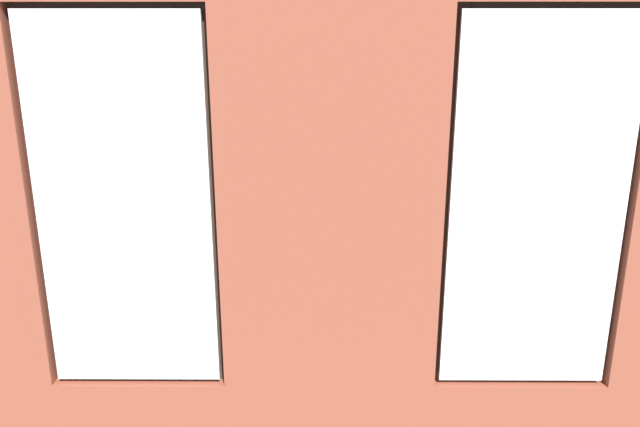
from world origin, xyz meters
TOP-DOWN VIEW (x-y plane):
  - ground_plane at (0.00, 0.00)m, footprint 6.23×5.45m
  - brick_wall_with_windows at (0.00, 2.34)m, footprint 5.63×0.30m
  - white_wall_right at (2.77, 0.20)m, footprint 0.10×4.45m
  - couch_by_window at (0.84, 1.69)m, footprint 1.84×0.87m
  - couch_left at (-2.12, -0.13)m, footprint 0.99×2.07m
  - coffee_table at (0.21, 0.10)m, footprint 1.49×0.79m
  - cup_ceramic at (0.40, -0.00)m, footprint 0.08×0.08m
  - candle_jar at (0.10, 0.21)m, footprint 0.08×0.08m
  - table_plant_small at (0.21, 0.10)m, footprint 0.18×0.18m
  - remote_silver at (0.66, 0.21)m, footprint 0.18×0.07m
  - remote_gray at (-0.20, -0.04)m, footprint 0.13×0.17m
  - media_console at (2.47, -0.43)m, footprint 0.98×0.42m
  - tv_flatscreen at (2.47, -0.43)m, footprint 1.13×0.20m
  - potted_plant_near_tv at (1.91, 0.52)m, footprint 1.15×1.01m
  - potted_plant_by_left_couch at (-1.72, -1.59)m, footprint 0.34×0.34m
  - potted_plant_beside_window_right at (2.00, 1.79)m, footprint 0.86×0.83m
  - potted_plant_corner_near_left at (-2.26, -1.72)m, footprint 0.68×0.82m
  - potted_plant_foreground_right at (2.17, -1.67)m, footprint 0.81×0.87m

SIDE VIEW (x-z plane):
  - ground_plane at x=0.00m, z-range -0.10..0.00m
  - media_console at x=2.47m, z-range 0.00..0.47m
  - couch_left at x=-2.12m, z-range -0.07..0.73m
  - couch_by_window at x=0.84m, z-range -0.07..0.73m
  - coffee_table at x=0.21m, z-range 0.17..0.60m
  - potted_plant_by_left_couch at x=-1.72m, z-range 0.11..0.72m
  - remote_silver at x=0.66m, z-range 0.43..0.45m
  - remote_gray at x=-0.20m, z-range 0.43..0.45m
  - candle_jar at x=0.10m, z-range 0.43..0.53m
  - cup_ceramic at x=0.40m, z-range 0.43..0.53m
  - potted_plant_foreground_right at x=2.17m, z-range -0.13..1.12m
  - table_plant_small at x=0.21m, z-range 0.44..0.72m
  - potted_plant_beside_window_right at x=2.00m, z-range -0.02..1.25m
  - potted_plant_near_tv at x=1.91m, z-range 0.11..1.35m
  - potted_plant_corner_near_left at x=-2.26m, z-range 0.14..1.41m
  - tv_flatscreen at x=2.47m, z-range 0.47..1.21m
  - brick_wall_with_windows at x=0.00m, z-range -0.02..3.15m
  - white_wall_right at x=2.77m, z-range 0.00..3.18m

